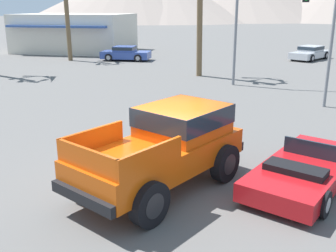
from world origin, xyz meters
The scene contains 8 objects.
ground_plane centered at (0.00, 0.00, 0.00)m, with size 320.00×320.00×0.00m, color #5B5956.
orange_pickup_truck centered at (0.24, -0.13, 1.13)m, with size 3.99×5.23×1.97m.
red_convertible_car centered at (3.65, 0.54, 0.40)m, with size 3.43×4.69×1.04m.
parked_car_blue centered at (-8.28, 22.71, 0.60)m, with size 4.10×2.09×1.18m.
parked_car_silver centered at (6.98, 26.52, 0.59)m, with size 3.82×4.70×1.15m.
traffic_light_main centered at (2.74, 13.71, 4.07)m, with size 4.17×0.38×5.79m.
street_lamp_post centered at (5.51, 9.34, 4.46)m, with size 0.90×0.24×7.39m.
storefront_building centered at (-15.33, 28.39, 1.83)m, with size 10.66×8.28×3.66m.
Camera 1 is at (2.18, -9.17, 4.40)m, focal length 42.00 mm.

